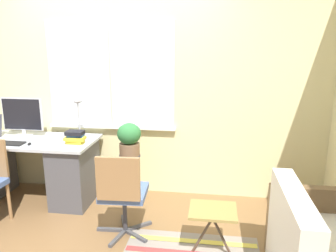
{
  "coord_description": "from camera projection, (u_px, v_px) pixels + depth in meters",
  "views": [
    {
      "loc": [
        1.11,
        -3.02,
        1.82
      ],
      "look_at": [
        0.66,
        0.17,
        1.0
      ],
      "focal_mm": 35.0,
      "sensor_mm": 36.0,
      "label": 1
    }
  ],
  "objects": [
    {
      "name": "ground_plane",
      "position": [
        104.0,
        219.0,
        3.49
      ],
      "size": [
        14.0,
        14.0,
        0.0
      ],
      "primitive_type": "plane",
      "color": "brown"
    },
    {
      "name": "wall_back_with_window",
      "position": [
        120.0,
        84.0,
        3.91
      ],
      "size": [
        9.0,
        0.12,
        2.7
      ],
      "color": "beige",
      "rests_on": "ground_plane"
    },
    {
      "name": "desk",
      "position": [
        29.0,
        168.0,
        3.87
      ],
      "size": [
        1.61,
        0.7,
        0.74
      ],
      "color": "#B2B7BC",
      "rests_on": "ground_plane"
    },
    {
      "name": "monitor",
      "position": [
        22.0,
        117.0,
        3.86
      ],
      "size": [
        0.49,
        0.2,
        0.46
      ],
      "color": "silver",
      "rests_on": "desk"
    },
    {
      "name": "keyboard",
      "position": [
        8.0,
        143.0,
        3.6
      ],
      "size": [
        0.36,
        0.14,
        0.02
      ],
      "color": "black",
      "rests_on": "desk"
    },
    {
      "name": "mouse",
      "position": [
        29.0,
        144.0,
        3.56
      ],
      "size": [
        0.03,
        0.06,
        0.03
      ],
      "color": "black",
      "rests_on": "desk"
    },
    {
      "name": "desk_lamp",
      "position": [
        78.0,
        111.0,
        3.73
      ],
      "size": [
        0.12,
        0.12,
        0.48
      ],
      "color": "#ADADB2",
      "rests_on": "desk"
    },
    {
      "name": "book_stack",
      "position": [
        75.0,
        137.0,
        3.61
      ],
      "size": [
        0.23,
        0.15,
        0.14
      ],
      "color": "yellow",
      "rests_on": "desk"
    },
    {
      "name": "office_chair_swivel",
      "position": [
        123.0,
        193.0,
        3.07
      ],
      "size": [
        0.54,
        0.56,
        0.86
      ],
      "rotation": [
        0.0,
        0.0,
        3.2
      ],
      "color": "#47474C",
      "rests_on": "ground_plane"
    },
    {
      "name": "plant_stand",
      "position": [
        130.0,
        161.0,
        3.74
      ],
      "size": [
        0.24,
        0.24,
        0.59
      ],
      "color": "#333338",
      "rests_on": "ground_plane"
    },
    {
      "name": "potted_plant",
      "position": [
        129.0,
        138.0,
        3.67
      ],
      "size": [
        0.27,
        0.27,
        0.37
      ],
      "color": "brown",
      "rests_on": "plant_stand"
    },
    {
      "name": "folding_stool",
      "position": [
        213.0,
        214.0,
        2.82
      ],
      "size": [
        0.41,
        0.34,
        0.44
      ],
      "color": "olive",
      "rests_on": "ground_plane"
    }
  ]
}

